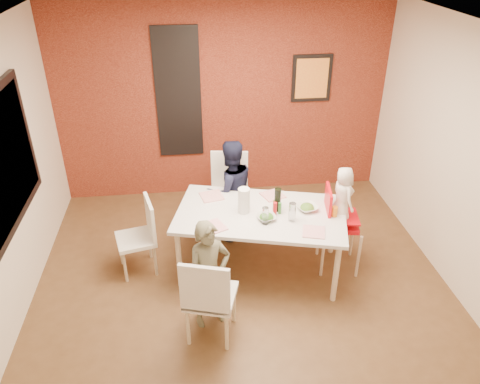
{
  "coord_description": "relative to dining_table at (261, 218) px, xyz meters",
  "views": [
    {
      "loc": [
        -0.49,
        -3.87,
        3.47
      ],
      "look_at": [
        0.0,
        0.3,
        1.05
      ],
      "focal_mm": 35.0,
      "sensor_mm": 36.0,
      "label": 1
    }
  ],
  "objects": [
    {
      "name": "ground",
      "position": [
        -0.23,
        -0.34,
        -0.69
      ],
      "size": [
        4.5,
        4.5,
        0.0
      ],
      "primitive_type": "plane",
      "color": "brown",
      "rests_on": "ground"
    },
    {
      "name": "ceiling",
      "position": [
        -0.23,
        -0.34,
        2.01
      ],
      "size": [
        4.5,
        4.5,
        0.02
      ],
      "primitive_type": "cube",
      "color": "silver",
      "rests_on": "wall_back"
    },
    {
      "name": "wall_back",
      "position": [
        -0.23,
        1.91,
        0.66
      ],
      "size": [
        4.5,
        0.02,
        2.7
      ],
      "primitive_type": "cube",
      "color": "beige",
      "rests_on": "ground"
    },
    {
      "name": "wall_front",
      "position": [
        -0.23,
        -2.59,
        0.66
      ],
      "size": [
        4.5,
        0.02,
        2.7
      ],
      "primitive_type": "cube",
      "color": "beige",
      "rests_on": "ground"
    },
    {
      "name": "wall_right",
      "position": [
        2.02,
        -0.34,
        0.66
      ],
      "size": [
        0.02,
        4.5,
        2.7
      ],
      "primitive_type": "cube",
      "color": "beige",
      "rests_on": "ground"
    },
    {
      "name": "brick_accent_wall",
      "position": [
        -0.23,
        1.89,
        0.66
      ],
      "size": [
        4.5,
        0.02,
        2.7
      ],
      "primitive_type": "cube",
      "color": "maroon",
      "rests_on": "ground"
    },
    {
      "name": "picture_window_frame",
      "position": [
        -2.45,
        -0.14,
        0.86
      ],
      "size": [
        0.05,
        1.7,
        1.3
      ],
      "primitive_type": "cube",
      "color": "black",
      "rests_on": "wall_left"
    },
    {
      "name": "picture_window_pane",
      "position": [
        -2.44,
        -0.14,
        0.86
      ],
      "size": [
        0.02,
        1.55,
        1.15
      ],
      "primitive_type": "cube",
      "color": "black",
      "rests_on": "wall_left"
    },
    {
      "name": "glassblock_strip",
      "position": [
        -0.83,
        1.87,
        0.81
      ],
      "size": [
        0.55,
        0.03,
        1.7
      ],
      "primitive_type": "cube",
      "color": "silver",
      "rests_on": "wall_back"
    },
    {
      "name": "glassblock_surround",
      "position": [
        -0.83,
        1.87,
        0.81
      ],
      "size": [
        0.6,
        0.03,
        1.76
      ],
      "primitive_type": "cube",
      "color": "black",
      "rests_on": "wall_back"
    },
    {
      "name": "art_print_frame",
      "position": [
        0.97,
        1.87,
        0.96
      ],
      "size": [
        0.54,
        0.03,
        0.64
      ],
      "primitive_type": "cube",
      "color": "black",
      "rests_on": "wall_back"
    },
    {
      "name": "art_print_canvas",
      "position": [
        0.97,
        1.85,
        0.96
      ],
      "size": [
        0.44,
        0.01,
        0.54
      ],
      "primitive_type": "cube",
      "color": "#F8A437",
      "rests_on": "wall_back"
    },
    {
      "name": "dining_table",
      "position": [
        0.0,
        0.0,
        0.0
      ],
      "size": [
        2.01,
        1.43,
        0.75
      ],
      "rotation": [
        0.0,
        0.0,
        -0.25
      ],
      "color": "silver",
      "rests_on": "ground"
    },
    {
      "name": "chair_near",
      "position": [
        -0.63,
        -1.0,
        -0.15
      ],
      "size": [
        0.56,
        0.56,
        0.97
      ],
      "rotation": [
        0.0,
        0.0,
        2.85
      ],
      "color": "silver",
      "rests_on": "ground"
    },
    {
      "name": "chair_far",
      "position": [
        -0.25,
        0.93,
        -0.13
      ],
      "size": [
        0.53,
        0.53,
        1.01
      ],
      "rotation": [
        0.0,
        0.0,
        -0.14
      ],
      "color": "white",
      "rests_on": "ground"
    },
    {
      "name": "chair_left",
      "position": [
        -1.3,
        0.16,
        -0.19
      ],
      "size": [
        0.49,
        0.49,
        0.88
      ],
      "rotation": [
        0.0,
        0.0,
        4.95
      ],
      "color": "white",
      "rests_on": "ground"
    },
    {
      "name": "high_chair",
      "position": [
        0.85,
        -0.05,
        -0.08
      ],
      "size": [
        0.48,
        0.48,
        1.01
      ],
      "rotation": [
        0.0,
        0.0,
        1.42
      ],
      "color": "red",
      "rests_on": "ground"
    },
    {
      "name": "child_near",
      "position": [
        -0.61,
        -0.76,
        -0.11
      ],
      "size": [
        0.49,
        0.4,
        1.16
      ],
      "primitive_type": "imported",
      "rotation": [
        0.0,
        0.0,
        0.33
      ],
      "color": "brown",
      "rests_on": "ground"
    },
    {
      "name": "child_far",
      "position": [
        -0.27,
        0.68,
        -0.03
      ],
      "size": [
        0.75,
        0.66,
        1.31
      ],
      "primitive_type": "imported",
      "rotation": [
        0.0,
        0.0,
        3.45
      ],
      "color": "black",
      "rests_on": "ground"
    },
    {
      "name": "toddler",
      "position": [
        0.87,
        -0.05,
        0.25
      ],
      "size": [
        0.28,
        0.37,
        0.67
      ],
      "primitive_type": "imported",
      "rotation": [
        0.0,
        0.0,
        1.8
      ],
      "color": "silver",
      "rests_on": "high_chair"
    },
    {
      "name": "plate_near_left",
      "position": [
        -0.54,
        -0.22,
        0.07
      ],
      "size": [
        0.32,
        0.32,
        0.01
      ],
      "primitive_type": "cube",
      "rotation": [
        0.0,
        0.0,
        0.42
      ],
      "color": "white",
      "rests_on": "dining_table"
    },
    {
      "name": "plate_far_mid",
      "position": [
        0.19,
        0.34,
        0.07
      ],
      "size": [
        0.3,
        0.3,
        0.01
      ],
      "primitive_type": "cube",
      "rotation": [
        0.0,
        0.0,
        0.36
      ],
      "color": "white",
      "rests_on": "dining_table"
    },
    {
      "name": "plate_near_right",
      "position": [
        0.47,
        -0.43,
        0.07
      ],
      "size": [
        0.27,
        0.27,
        0.01
      ],
      "primitive_type": "cube",
      "rotation": [
        0.0,
        0.0,
        -0.28
      ],
      "color": "white",
      "rests_on": "dining_table"
    },
    {
      "name": "plate_far_left",
      "position": [
        -0.5,
        0.4,
        0.07
      ],
      "size": [
        0.29,
        0.29,
        0.01
      ],
      "primitive_type": "cube",
      "rotation": [
        0.0,
        0.0,
        0.22
      ],
      "color": "white",
      "rests_on": "dining_table"
    },
    {
      "name": "salad_bowl_a",
      "position": [
        0.04,
        -0.14,
        0.09
      ],
      "size": [
        0.22,
        0.22,
        0.05
      ],
      "primitive_type": "imported",
      "rotation": [
        0.0,
        0.0,
        0.16
      ],
      "color": "silver",
      "rests_on": "dining_table"
    },
    {
      "name": "salad_bowl_b",
      "position": [
        0.51,
        -0.0,
        0.09
      ],
      "size": [
        0.26,
        0.26,
        0.05
      ],
      "primitive_type": "imported",
      "rotation": [
        0.0,
        0.0,
        0.23
      ],
      "color": "white",
      "rests_on": "dining_table"
    },
    {
      "name": "wine_bottle",
      "position": [
        0.18,
        0.02,
        0.2
      ],
      "size": [
        0.07,
        0.07,
        0.27
      ],
      "primitive_type": "cylinder",
      "color": "black",
      "rests_on": "dining_table"
    },
    {
      "name": "wine_glass_a",
      "position": [
        0.01,
        -0.22,
        0.16
      ],
      "size": [
        0.07,
        0.07,
        0.19
      ],
      "primitive_type": "cylinder",
      "color": "white",
      "rests_on": "dining_table"
    },
    {
      "name": "wine_glass_b",
      "position": [
        0.3,
        -0.19,
        0.17
      ],
      "size": [
        0.07,
        0.07,
        0.21
      ],
      "primitive_type": "cylinder",
      "color": "silver",
      "rests_on": "dining_table"
    },
    {
      "name": "paper_towel_roll",
      "position": [
        -0.18,
        0.04,
        0.21
      ],
      "size": [
        0.13,
        0.13,
        0.29
      ],
      "primitive_type": "cylinder",
      "color": "white",
      "rests_on": "dining_table"
    },
    {
      "name": "condiment_red",
      "position": [
        0.14,
        -0.07,
        0.14
      ],
      "size": [
        0.04,
        0.04,
        0.16
      ],
      "primitive_type": "cylinder",
      "color": "red",
      "rests_on": "dining_table"
    },
    {
      "name": "condiment_green",
      "position": [
        0.2,
        -0.04,
        0.13
      ],
      "size": [
        0.03,
        0.03,
        0.13
      ],
      "primitive_type": "cylinder",
      "color": "#2D7828",
      "rests_on": "dining_table"
    },
    {
      "name": "condiment_brown",
      "position": [
        0.15,
        0.03,
        0.13
      ],
      "size": [
        0.03,
        0.03,
        0.13
      ],
      "primitive_type": "cylinder",
      "color": "brown",
      "rests_on": "dining_table"
    },
    {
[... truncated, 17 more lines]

